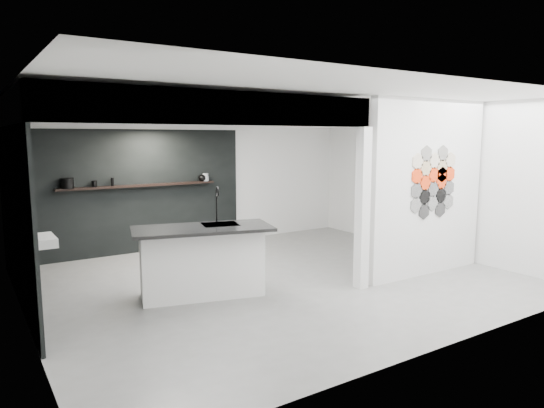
{
  "coord_description": "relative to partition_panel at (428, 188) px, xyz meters",
  "views": [
    {
      "loc": [
        -4.04,
        -6.11,
        2.21
      ],
      "look_at": [
        0.1,
        0.3,
        1.15
      ],
      "focal_mm": 32.0,
      "sensor_mm": 36.0,
      "label": 1
    }
  ],
  "objects": [
    {
      "name": "floor",
      "position": [
        -2.23,
        1.0,
        -1.4
      ],
      "size": [
        7.0,
        6.0,
        0.01
      ],
      "primitive_type": "cube",
      "color": "slate"
    },
    {
      "name": "partition_panel",
      "position": [
        0.0,
        0.0,
        0.0
      ],
      "size": [
        2.45,
        0.15,
        2.8
      ],
      "primitive_type": "cube",
      "color": "silver",
      "rests_on": "floor"
    },
    {
      "name": "bay_clad_back",
      "position": [
        -3.52,
        3.97,
        -0.22
      ],
      "size": [
        4.4,
        0.04,
        2.35
      ],
      "primitive_type": "cube",
      "color": "black",
      "rests_on": "floor"
    },
    {
      "name": "bay_clad_left",
      "position": [
        -5.7,
        2.0,
        -0.22
      ],
      "size": [
        0.04,
        4.0,
        2.35
      ],
      "primitive_type": "cube",
      "color": "black",
      "rests_on": "floor"
    },
    {
      "name": "bulkhead",
      "position": [
        -3.52,
        2.0,
        1.15
      ],
      "size": [
        4.4,
        4.0,
        0.4
      ],
      "primitive_type": "cube",
      "color": "silver",
      "rests_on": "corner_column"
    },
    {
      "name": "corner_column",
      "position": [
        -1.41,
        0.0,
        -0.22
      ],
      "size": [
        0.16,
        0.16,
        2.35
      ],
      "primitive_type": "cube",
      "color": "silver",
      "rests_on": "floor"
    },
    {
      "name": "fascia_beam",
      "position": [
        -3.52,
        0.08,
        1.15
      ],
      "size": [
        4.4,
        0.16,
        0.4
      ],
      "primitive_type": "cube",
      "color": "silver",
      "rests_on": "corner_column"
    },
    {
      "name": "wall_basin",
      "position": [
        -5.46,
        1.8,
        -0.55
      ],
      "size": [
        0.4,
        0.6,
        0.12
      ],
      "primitive_type": "cube",
      "color": "silver",
      "rests_on": "bay_clad_left"
    },
    {
      "name": "display_shelf",
      "position": [
        -3.43,
        3.87,
        -0.1
      ],
      "size": [
        3.0,
        0.15,
        0.04
      ],
      "primitive_type": "cube",
      "color": "black",
      "rests_on": "bay_clad_back"
    },
    {
      "name": "kitchen_island",
      "position": [
        -3.52,
        0.93,
        -0.89
      ],
      "size": [
        2.03,
        1.28,
        1.51
      ],
      "rotation": [
        0.0,
        0.0,
        -0.26
      ],
      "color": "silver",
      "rests_on": "floor"
    },
    {
      "name": "stockpot",
      "position": [
        -4.71,
        3.87,
        0.01
      ],
      "size": [
        0.28,
        0.28,
        0.18
      ],
      "primitive_type": "cylinder",
      "rotation": [
        0.0,
        0.0,
        -0.32
      ],
      "color": "black",
      "rests_on": "display_shelf"
    },
    {
      "name": "kettle",
      "position": [
        -2.15,
        3.87,
        -0.01
      ],
      "size": [
        0.17,
        0.17,
        0.13
      ],
      "primitive_type": "ellipsoid",
      "rotation": [
        0.0,
        0.0,
        -0.07
      ],
      "color": "black",
      "rests_on": "display_shelf"
    },
    {
      "name": "glass_bowl",
      "position": [
        -2.08,
        3.87,
        -0.03
      ],
      "size": [
        0.15,
        0.15,
        0.09
      ],
      "primitive_type": "cylinder",
      "rotation": [
        0.0,
        0.0,
        0.13
      ],
      "color": "gray",
      "rests_on": "display_shelf"
    },
    {
      "name": "glass_vase",
      "position": [
        -2.08,
        3.87,
        -0.0
      ],
      "size": [
        0.12,
        0.12,
        0.16
      ],
      "primitive_type": "cylinder",
      "rotation": [
        0.0,
        0.0,
        0.03
      ],
      "color": "gray",
      "rests_on": "display_shelf"
    },
    {
      "name": "bottle_dark",
      "position": [
        -3.94,
        3.87,
        -0.0
      ],
      "size": [
        0.06,
        0.06,
        0.15
      ],
      "primitive_type": "cylinder",
      "rotation": [
        0.0,
        0.0,
        0.13
      ],
      "color": "black",
      "rests_on": "display_shelf"
    },
    {
      "name": "utensil_cup",
      "position": [
        -4.26,
        3.87,
        -0.02
      ],
      "size": [
        0.1,
        0.1,
        0.11
      ],
      "primitive_type": "cylinder",
      "rotation": [
        0.0,
        0.0,
        0.09
      ],
      "color": "black",
      "rests_on": "display_shelf"
    },
    {
      "name": "hex_tile_cluster",
      "position": [
        0.03,
        -0.09,
        0.1
      ],
      "size": [
        1.04,
        0.02,
        1.16
      ],
      "color": "silver",
      "rests_on": "partition_panel"
    }
  ]
}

